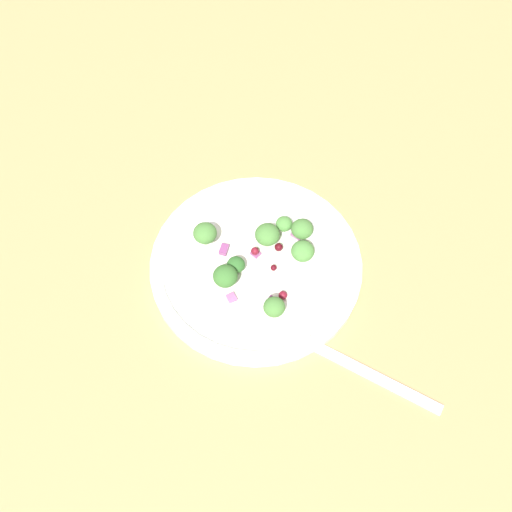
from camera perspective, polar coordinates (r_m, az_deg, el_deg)
ground_plane at (r=70.90cm, az=-1.83°, el=-2.31°), size 180.00×180.00×2.00cm
plate at (r=69.79cm, az=0.00°, el=-0.75°), size 24.61×24.61×1.70cm
dressing_pool at (r=69.40cm, az=-0.00°, el=-0.58°), size 14.27×14.27×0.20cm
broccoli_floret_0 at (r=64.54cm, az=1.74°, el=-4.89°), size 2.38×2.38×2.41cm
broccoli_floret_1 at (r=68.56cm, az=1.35°, el=1.78°), size 2.86×2.86×2.89cm
broccoli_floret_2 at (r=67.64cm, az=-2.20°, el=-0.86°), size 2.06×2.06×2.09cm
broccoli_floret_3 at (r=69.70cm, az=4.39°, el=2.55°), size 2.60×2.60×2.63cm
broccoli_floret_4 at (r=69.07cm, az=-4.61°, el=2.35°), size 2.74×2.74×2.77cm
broccoli_floret_5 at (r=70.44cm, az=2.77°, el=2.98°), size 1.96×1.96×1.98cm
broccoli_floret_6 at (r=66.16cm, az=-2.93°, el=-1.94°), size 2.76×2.76×2.79cm
broccoli_floret_7 at (r=68.03cm, az=4.45°, el=0.44°), size 2.65×2.65×2.68cm
cranberry_0 at (r=66.04cm, az=2.09°, el=-5.29°), size 0.72×0.72×0.72cm
cranberry_1 at (r=67.78cm, az=-2.93°, el=-2.18°), size 0.86×0.86×0.86cm
cranberry_2 at (r=71.36cm, az=2.72°, el=2.84°), size 0.80×0.80×0.80cm
cranberry_3 at (r=68.99cm, az=0.06°, el=0.34°), size 0.94×0.94×0.94cm
cranberry_4 at (r=68.46cm, az=1.69°, el=-1.12°), size 0.72×0.72×0.72cm
cranberry_5 at (r=66.89cm, az=2.57°, el=-3.74°), size 0.99×0.99×0.99cm
cranberry_6 at (r=69.36cm, az=2.17°, el=0.85°), size 0.97×0.97×0.97cm
onion_bit_0 at (r=66.42cm, az=1.39°, el=-4.48°), size 1.24×1.31×0.47cm
onion_bit_1 at (r=71.01cm, az=4.03°, el=2.17°), size 1.60×1.53×0.46cm
onion_bit_2 at (r=69.63cm, az=-3.06°, el=0.62°), size 1.59×1.42×0.56cm
onion_bit_3 at (r=67.05cm, az=-2.34°, el=-3.99°), size 1.26×1.29×0.46cm
onion_bit_4 at (r=69.58cm, az=0.24°, el=-0.01°), size 0.98×1.08×0.35cm
fork at (r=66.17cm, az=8.85°, el=-10.02°), size 6.95×18.36×0.50cm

